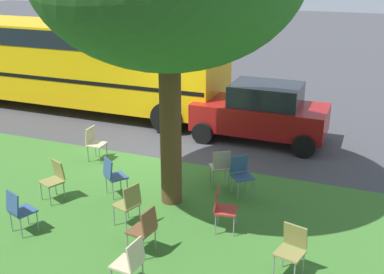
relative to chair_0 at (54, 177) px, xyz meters
The scene contains 15 objects.
ground 3.26m from the chair_0, 108.16° to the right, with size 80.00×80.00×0.00m, color #424247.
grass_verge 1.14m from the chair_0, behind, with size 48.00×6.00×0.01m, color #3D752D.
chair_0 is the anchor object (origin of this frame).
chair_1 3.58m from the chair_0, 145.05° to the left, with size 0.46×0.46×0.88m.
chair_3 2.04m from the chair_0, 168.88° to the left, with size 0.53×0.52×0.88m.
chair_4 1.38m from the chair_0, 99.29° to the left, with size 0.53×0.54×0.88m.
chair_5 1.23m from the chair_0, 150.53° to the right, with size 0.58×0.58×0.88m.
chair_6 2.92m from the chair_0, 157.61° to the left, with size 0.48×0.48×0.88m.
chair_7 3.71m from the chair_0, behind, with size 0.49×0.49×0.88m.
chair_8 5.22m from the chair_0, behind, with size 0.51×0.51×0.88m.
chair_9 2.20m from the chair_0, 79.68° to the right, with size 0.43×0.43×0.88m.
chair_10 4.00m from the chair_0, 154.68° to the right, with size 0.59×0.59×0.88m.
chair_11 3.63m from the chair_0, 148.09° to the right, with size 0.57×0.58×0.88m.
parked_car 6.09m from the chair_0, 121.75° to the right, with size 3.70×1.92×1.65m.
school_bus 7.01m from the chair_0, 59.46° to the right, with size 10.40×2.80×2.88m.
Camera 1 is at (-5.07, 10.50, 4.84)m, focal length 44.54 mm.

